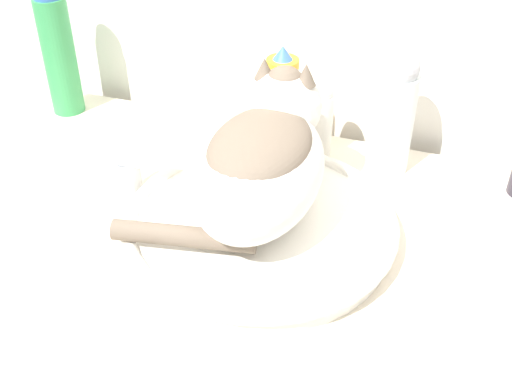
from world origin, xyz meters
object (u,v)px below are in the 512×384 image
(faucet, at_px, (133,162))
(lotion_bottle_white, at_px, (394,112))
(spray_bottle_trigger, at_px, (282,103))
(shampoo_bottle_tall, at_px, (59,52))
(cat, at_px, (263,158))
(deodorant_stick, at_px, (319,118))

(faucet, bearing_deg, lotion_bottle_white, 38.62)
(faucet, bearing_deg, spray_bottle_trigger, 59.56)
(spray_bottle_trigger, distance_m, shampoo_bottle_tall, 0.42)
(cat, bearing_deg, spray_bottle_trigger, 10.65)
(faucet, relative_size, lotion_bottle_white, 0.73)
(spray_bottle_trigger, bearing_deg, lotion_bottle_white, 0.00)
(faucet, height_order, deodorant_stick, deodorant_stick)
(spray_bottle_trigger, relative_size, shampoo_bottle_tall, 0.77)
(deodorant_stick, bearing_deg, faucet, -137.10)
(shampoo_bottle_tall, height_order, lotion_bottle_white, shampoo_bottle_tall)
(faucet, distance_m, shampoo_bottle_tall, 0.33)
(cat, distance_m, faucet, 0.21)
(cat, height_order, deodorant_stick, cat)
(spray_bottle_trigger, relative_size, lotion_bottle_white, 0.90)
(deodorant_stick, relative_size, spray_bottle_trigger, 0.76)
(spray_bottle_trigger, xyz_separation_m, lotion_bottle_white, (0.18, 0.00, 0.02))
(cat, xyz_separation_m, lotion_bottle_white, (0.14, 0.22, -0.02))
(deodorant_stick, relative_size, shampoo_bottle_tall, 0.59)
(cat, bearing_deg, deodorant_stick, -5.82)
(deodorant_stick, xyz_separation_m, lotion_bottle_white, (0.12, 0.00, 0.03))
(spray_bottle_trigger, height_order, lotion_bottle_white, lotion_bottle_white)
(faucet, bearing_deg, shampoo_bottle_tall, 147.57)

